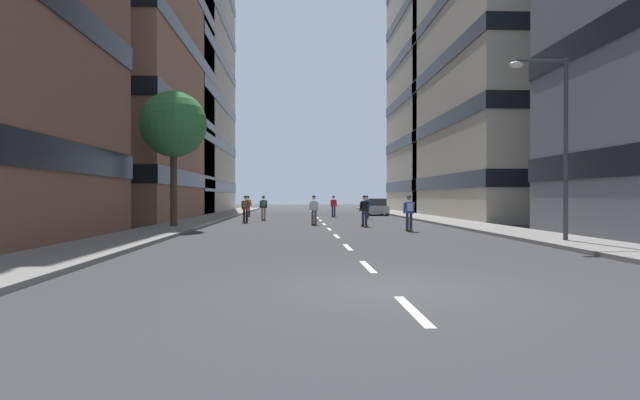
{
  "coord_description": "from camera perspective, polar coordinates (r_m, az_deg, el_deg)",
  "views": [
    {
      "loc": [
        -1.74,
        -9.92,
        1.7
      ],
      "look_at": [
        0.0,
        28.7,
        1.45
      ],
      "focal_mm": 30.16,
      "sensor_mm": 36.0,
      "label": 1
    }
  ],
  "objects": [
    {
      "name": "skater_7",
      "position": [
        26.5,
        9.44,
        -1.12
      ],
      "size": [
        0.53,
        0.9,
        1.78
      ],
      "color": "brown",
      "rests_on": "ground_plane"
    },
    {
      "name": "sidewalk_left",
      "position": [
        39.98,
        -11.86,
        -1.97
      ],
      "size": [
        2.84,
        72.13,
        0.14
      ],
      "primitive_type": "cube",
      "color": "gray",
      "rests_on": "ground_plane"
    },
    {
      "name": "street_tree_near",
      "position": [
        29.6,
        -15.27,
        7.7
      ],
      "size": [
        3.48,
        3.48,
        7.13
      ],
      "color": "#4C3823",
      "rests_on": "sidewalk_left"
    },
    {
      "name": "building_left_far",
      "position": [
        62.68,
        -17.82,
        15.67
      ],
      "size": [
        16.12,
        23.7,
        36.33
      ],
      "color": "#BCB29E",
      "rests_on": "ground_plane"
    },
    {
      "name": "skater_4",
      "position": [
        31.91,
        -0.64,
        -0.91
      ],
      "size": [
        0.56,
        0.92,
        1.78
      ],
      "color": "brown",
      "rests_on": "ground_plane"
    },
    {
      "name": "building_right_far",
      "position": [
        63.78,
        15.8,
        15.86
      ],
      "size": [
        16.12,
        16.89,
        37.3
      ],
      "color": "#BCB29E",
      "rests_on": "ground_plane"
    },
    {
      "name": "parked_car_near",
      "position": [
        49.35,
        5.93,
        -0.79
      ],
      "size": [
        1.82,
        4.4,
        1.52
      ],
      "color": "#B2B7BF",
      "rests_on": "ground_plane"
    },
    {
      "name": "streetlamp_right",
      "position": [
        21.07,
        23.73,
        6.98
      ],
      "size": [
        2.13,
        0.3,
        6.5
      ],
      "color": "#3F3F44",
      "rests_on": "sidewalk_right"
    },
    {
      "name": "building_right_mid",
      "position": [
        47.57,
        22.38,
        15.51
      ],
      "size": [
        16.12,
        20.42,
        28.11
      ],
      "color": "#BCB29E",
      "rests_on": "ground_plane"
    },
    {
      "name": "skater_3",
      "position": [
        30.33,
        4.74,
        -0.98
      ],
      "size": [
        0.57,
        0.92,
        1.78
      ],
      "color": "brown",
      "rests_on": "ground_plane"
    },
    {
      "name": "skater_0",
      "position": [
        44.51,
        1.45,
        -0.55
      ],
      "size": [
        0.57,
        0.92,
        1.78
      ],
      "color": "brown",
      "rests_on": "ground_plane"
    },
    {
      "name": "skater_2",
      "position": [
        41.0,
        4.99,
        -0.63
      ],
      "size": [
        0.55,
        0.92,
        1.78
      ],
      "color": "brown",
      "rests_on": "ground_plane"
    },
    {
      "name": "ground_plane",
      "position": [
        36.23,
        0.18,
        -2.32
      ],
      "size": [
        157.37,
        157.37,
        0.0
      ],
      "primitive_type": "plane",
      "color": "#333335"
    },
    {
      "name": "skater_1",
      "position": [
        46.14,
        -7.64,
        -0.48
      ],
      "size": [
        0.55,
        0.92,
        1.78
      ],
      "color": "brown",
      "rests_on": "ground_plane"
    },
    {
      "name": "skater_5",
      "position": [
        38.65,
        -6.02,
        -0.65
      ],
      "size": [
        0.55,
        0.92,
        1.78
      ],
      "color": "brown",
      "rests_on": "ground_plane"
    },
    {
      "name": "lane_markings",
      "position": [
        38.0,
        0.05,
        -2.19
      ],
      "size": [
        0.16,
        62.2,
        0.01
      ],
      "color": "silver",
      "rests_on": "ground_plane"
    },
    {
      "name": "building_left_mid",
      "position": [
        46.52,
        -23.48,
        17.01
      ],
      "size": [
        16.12,
        21.81,
        29.9
      ],
      "color": "#9E6B51",
      "rests_on": "ground_plane"
    },
    {
      "name": "sidewalk_right",
      "position": [
        40.69,
        11.55,
        -1.93
      ],
      "size": [
        2.84,
        72.13,
        0.14
      ],
      "primitive_type": "cube",
      "color": "gray",
      "rests_on": "ground_plane"
    },
    {
      "name": "skater_6",
      "position": [
        34.85,
        -7.92,
        -0.76
      ],
      "size": [
        0.55,
        0.91,
        1.78
      ],
      "color": "brown",
      "rests_on": "ground_plane"
    }
  ]
}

